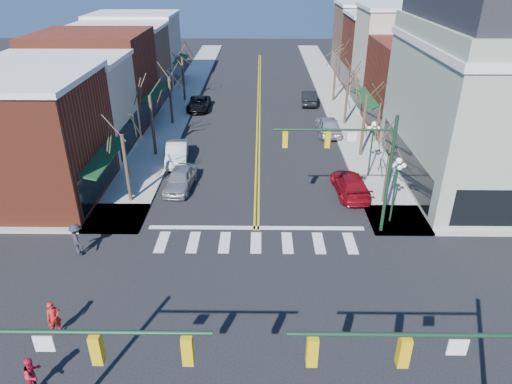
{
  "coord_description": "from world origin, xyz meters",
  "views": [
    {
      "loc": [
        0.25,
        -15.68,
        14.55
      ],
      "look_at": [
        -0.01,
        7.11,
        2.8
      ],
      "focal_mm": 32.0,
      "sensor_mm": 36.0,
      "label": 1
    }
  ],
  "objects_px": {
    "car_left_near": "(180,179)",
    "pedestrian_dark_b": "(77,239)",
    "lamppost_midblock": "(372,140)",
    "pedestrian_red_a": "(54,318)",
    "car_left_mid": "(177,153)",
    "victorian_corner": "(505,91)",
    "lamppost_corner": "(396,179)",
    "car_right_far": "(309,97)",
    "car_right_mid": "(328,125)",
    "car_right_near": "(350,184)",
    "car_left_far": "(199,104)",
    "pedestrian_red_b": "(33,374)"
  },
  "relations": [
    {
      "from": "car_left_near",
      "to": "pedestrian_dark_b",
      "type": "relative_size",
      "value": 2.4
    },
    {
      "from": "lamppost_midblock",
      "to": "pedestrian_red_a",
      "type": "distance_m",
      "value": 23.25
    },
    {
      "from": "car_left_mid",
      "to": "pedestrian_red_a",
      "type": "relative_size",
      "value": 2.92
    },
    {
      "from": "victorian_corner",
      "to": "lamppost_corner",
      "type": "bearing_deg",
      "value": -144.14
    },
    {
      "from": "lamppost_corner",
      "to": "car_right_far",
      "type": "relative_size",
      "value": 0.96
    },
    {
      "from": "lamppost_midblock",
      "to": "car_right_far",
      "type": "height_order",
      "value": "lamppost_midblock"
    },
    {
      "from": "car_left_near",
      "to": "car_right_mid",
      "type": "xyz_separation_m",
      "value": [
        11.8,
        11.33,
        0.09
      ]
    },
    {
      "from": "lamppost_midblock",
      "to": "car_right_mid",
      "type": "height_order",
      "value": "lamppost_midblock"
    },
    {
      "from": "pedestrian_dark_b",
      "to": "car_right_near",
      "type": "bearing_deg",
      "value": -102.81
    },
    {
      "from": "victorian_corner",
      "to": "car_left_near",
      "type": "height_order",
      "value": "victorian_corner"
    },
    {
      "from": "car_left_far",
      "to": "car_right_far",
      "type": "bearing_deg",
      "value": 10.56
    },
    {
      "from": "car_left_near",
      "to": "car_right_far",
      "type": "height_order",
      "value": "car_right_far"
    },
    {
      "from": "car_left_near",
      "to": "car_left_mid",
      "type": "bearing_deg",
      "value": 106.82
    },
    {
      "from": "car_left_mid",
      "to": "pedestrian_dark_b",
      "type": "height_order",
      "value": "pedestrian_dark_b"
    },
    {
      "from": "car_right_mid",
      "to": "pedestrian_red_b",
      "type": "xyz_separation_m",
      "value": [
        -14.49,
        -28.3,
        0.08
      ]
    },
    {
      "from": "car_left_far",
      "to": "car_left_near",
      "type": "bearing_deg",
      "value": -87.23
    },
    {
      "from": "car_left_far",
      "to": "car_right_mid",
      "type": "distance_m",
      "value": 14.77
    },
    {
      "from": "car_left_near",
      "to": "car_right_near",
      "type": "xyz_separation_m",
      "value": [
        11.8,
        -0.65,
        -0.02
      ]
    },
    {
      "from": "car_left_far",
      "to": "pedestrian_red_a",
      "type": "relative_size",
      "value": 3.04
    },
    {
      "from": "car_right_mid",
      "to": "car_right_near",
      "type": "bearing_deg",
      "value": 87.61
    },
    {
      "from": "pedestrian_red_b",
      "to": "lamppost_midblock",
      "type": "bearing_deg",
      "value": -19.96
    },
    {
      "from": "car_left_far",
      "to": "pedestrian_dark_b",
      "type": "distance_m",
      "value": 27.08
    },
    {
      "from": "lamppost_corner",
      "to": "car_left_near",
      "type": "relative_size",
      "value": 0.99
    },
    {
      "from": "pedestrian_dark_b",
      "to": "car_left_far",
      "type": "bearing_deg",
      "value": -44.83
    },
    {
      "from": "lamppost_corner",
      "to": "car_right_near",
      "type": "distance_m",
      "value": 4.82
    },
    {
      "from": "lamppost_midblock",
      "to": "car_left_far",
      "type": "xyz_separation_m",
      "value": [
        -14.6,
        16.71,
        -2.29
      ]
    },
    {
      "from": "car_right_far",
      "to": "lamppost_midblock",
      "type": "bearing_deg",
      "value": 101.09
    },
    {
      "from": "car_right_mid",
      "to": "lamppost_midblock",
      "type": "bearing_deg",
      "value": 98.51
    },
    {
      "from": "lamppost_midblock",
      "to": "car_right_mid",
      "type": "xyz_separation_m",
      "value": [
        -1.8,
        9.35,
        -2.13
      ]
    },
    {
      "from": "lamppost_corner",
      "to": "pedestrian_red_b",
      "type": "distance_m",
      "value": 20.61
    },
    {
      "from": "victorian_corner",
      "to": "car_left_mid",
      "type": "bearing_deg",
      "value": 171.96
    },
    {
      "from": "car_left_mid",
      "to": "lamppost_midblock",
      "type": "bearing_deg",
      "value": -16.71
    },
    {
      "from": "lamppost_corner",
      "to": "lamppost_midblock",
      "type": "distance_m",
      "value": 6.5
    },
    {
      "from": "car_right_mid",
      "to": "car_right_far",
      "type": "distance_m",
      "value": 9.7
    },
    {
      "from": "lamppost_corner",
      "to": "car_right_mid",
      "type": "height_order",
      "value": "lamppost_corner"
    },
    {
      "from": "car_right_far",
      "to": "pedestrian_red_a",
      "type": "xyz_separation_m",
      "value": [
        -14.06,
        -35.05,
        0.2
      ]
    },
    {
      "from": "victorian_corner",
      "to": "car_left_mid",
      "type": "relative_size",
      "value": 3.08
    },
    {
      "from": "car_right_far",
      "to": "victorian_corner",
      "type": "bearing_deg",
      "value": 122.46
    },
    {
      "from": "car_right_mid",
      "to": "car_right_far",
      "type": "height_order",
      "value": "car_right_mid"
    },
    {
      "from": "car_right_far",
      "to": "pedestrian_dark_b",
      "type": "xyz_separation_m",
      "value": [
        -15.18,
        -29.17,
        0.31
      ]
    },
    {
      "from": "lamppost_corner",
      "to": "pedestrian_red_b",
      "type": "bearing_deg",
      "value": -142.59
    },
    {
      "from": "victorian_corner",
      "to": "pedestrian_dark_b",
      "type": "height_order",
      "value": "victorian_corner"
    },
    {
      "from": "victorian_corner",
      "to": "car_left_near",
      "type": "bearing_deg",
      "value": -176.13
    },
    {
      "from": "car_left_far",
      "to": "pedestrian_red_b",
      "type": "xyz_separation_m",
      "value": [
        -1.69,
        -35.67,
        0.25
      ]
    },
    {
      "from": "car_left_near",
      "to": "pedestrian_red_b",
      "type": "bearing_deg",
      "value": -94.15
    },
    {
      "from": "car_left_far",
      "to": "pedestrian_red_a",
      "type": "bearing_deg",
      "value": -93.97
    },
    {
      "from": "lamppost_midblock",
      "to": "car_left_far",
      "type": "bearing_deg",
      "value": 131.14
    },
    {
      "from": "pedestrian_red_b",
      "to": "lamppost_corner",
      "type": "bearing_deg",
      "value": -31.88
    },
    {
      "from": "victorian_corner",
      "to": "car_left_far",
      "type": "bearing_deg",
      "value": 143.07
    },
    {
      "from": "lamppost_corner",
      "to": "car_right_near",
      "type": "height_order",
      "value": "lamppost_corner"
    }
  ]
}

